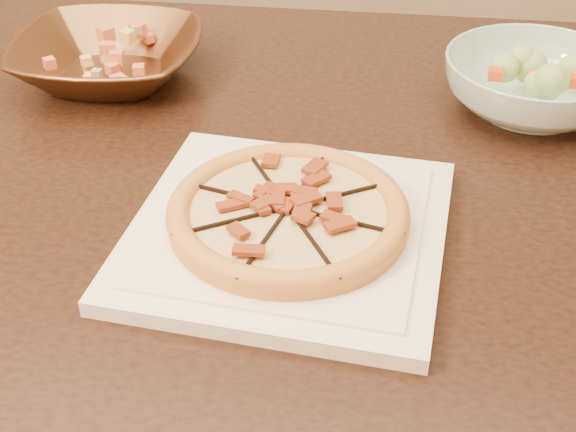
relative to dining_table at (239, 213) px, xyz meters
name	(u,v)px	position (x,y,z in m)	size (l,w,h in m)	color
dining_table	(239,213)	(0.00, 0.00, 0.00)	(1.55, 1.05, 0.75)	black
plate	(288,231)	(0.10, -0.16, 0.10)	(0.34, 0.34, 0.02)	white
pizza	(288,213)	(0.10, -0.16, 0.13)	(0.25, 0.25, 0.03)	gold
bronze_bowl	(108,58)	(-0.23, 0.17, 0.13)	(0.27, 0.27, 0.07)	brown
mixed_dish	(104,27)	(-0.23, 0.17, 0.17)	(0.13, 0.12, 0.03)	tan
salad_bowl	(533,85)	(0.36, 0.18, 0.13)	(0.24, 0.24, 0.08)	silver
salad	(540,46)	(0.36, 0.18, 0.19)	(0.09, 0.13, 0.04)	#AFC56F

